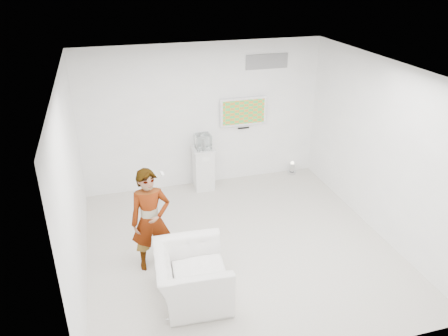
# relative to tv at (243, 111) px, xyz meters

# --- Properties ---
(room) EXTENTS (5.01, 5.01, 3.00)m
(room) POSITION_rel_tv_xyz_m (-0.85, -2.45, -0.05)
(room) COLOR beige
(room) RESTS_ON ground
(tv) EXTENTS (1.00, 0.08, 0.60)m
(tv) POSITION_rel_tv_xyz_m (0.00, 0.00, 0.00)
(tv) COLOR silver
(tv) RESTS_ON room
(logo_decal) EXTENTS (0.90, 0.02, 0.30)m
(logo_decal) POSITION_rel_tv_xyz_m (0.50, 0.04, 1.00)
(logo_decal) COLOR slate
(logo_decal) RESTS_ON room
(person) EXTENTS (0.63, 0.43, 1.68)m
(person) POSITION_rel_tv_xyz_m (-2.31, -2.56, -0.71)
(person) COLOR silver
(person) RESTS_ON room
(armchair) EXTENTS (1.09, 1.22, 0.75)m
(armchair) POSITION_rel_tv_xyz_m (-1.87, -3.44, -1.18)
(armchair) COLOR silver
(armchair) RESTS_ON room
(pedestal) EXTENTS (0.45, 0.45, 0.91)m
(pedestal) POSITION_rel_tv_xyz_m (-0.93, -0.22, -1.09)
(pedestal) COLOR silver
(pedestal) RESTS_ON room
(floor_uplight) EXTENTS (0.22, 0.22, 0.29)m
(floor_uplight) POSITION_rel_tv_xyz_m (1.16, -0.11, -1.41)
(floor_uplight) COLOR silver
(floor_uplight) RESTS_ON room
(vitrine) EXTENTS (0.31, 0.31, 0.30)m
(vitrine) POSITION_rel_tv_xyz_m (-0.93, -0.22, -0.49)
(vitrine) COLOR silver
(vitrine) RESTS_ON pedestal
(console) EXTENTS (0.08, 0.16, 0.22)m
(console) POSITION_rel_tv_xyz_m (-0.93, -0.22, -0.53)
(console) COLOR silver
(console) RESTS_ON pedestal
(wii_remote) EXTENTS (0.04, 0.15, 0.04)m
(wii_remote) POSITION_rel_tv_xyz_m (-2.06, -2.40, -0.04)
(wii_remote) COLOR silver
(wii_remote) RESTS_ON person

